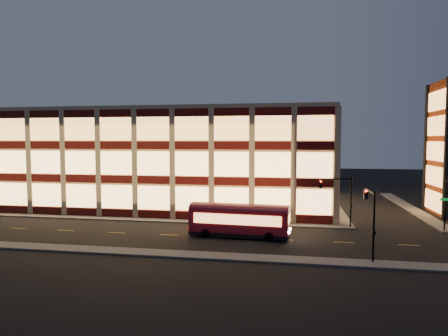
# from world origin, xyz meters

# --- Properties ---
(ground) EXTENTS (200.00, 200.00, 0.00)m
(ground) POSITION_xyz_m (0.00, 0.00, 0.00)
(ground) COLOR black
(ground) RESTS_ON ground
(sidewalk_office_south) EXTENTS (54.00, 2.00, 0.15)m
(sidewalk_office_south) POSITION_xyz_m (-3.00, 1.00, 0.07)
(sidewalk_office_south) COLOR #514F4C
(sidewalk_office_south) RESTS_ON ground
(sidewalk_office_east) EXTENTS (2.00, 30.00, 0.15)m
(sidewalk_office_east) POSITION_xyz_m (23.00, 17.00, 0.07)
(sidewalk_office_east) COLOR #514F4C
(sidewalk_office_east) RESTS_ON ground
(sidewalk_tower_west) EXTENTS (2.00, 30.00, 0.15)m
(sidewalk_tower_west) POSITION_xyz_m (34.00, 17.00, 0.07)
(sidewalk_tower_west) COLOR #514F4C
(sidewalk_tower_west) RESTS_ON ground
(sidewalk_near) EXTENTS (100.00, 2.00, 0.15)m
(sidewalk_near) POSITION_xyz_m (0.00, -13.00, 0.07)
(sidewalk_near) COLOR #514F4C
(sidewalk_near) RESTS_ON ground
(office_building) EXTENTS (50.45, 30.45, 14.50)m
(office_building) POSITION_xyz_m (-2.91, 16.91, 7.25)
(office_building) COLOR tan
(office_building) RESTS_ON ground
(traffic_signal_far) EXTENTS (3.79, 1.87, 6.00)m
(traffic_signal_far) POSITION_xyz_m (22.21, 0.24, 4.11)
(traffic_signal_far) COLOR black
(traffic_signal_far) RESTS_ON ground
(traffic_signal_near) EXTENTS (0.32, 4.45, 6.00)m
(traffic_signal_near) POSITION_xyz_m (23.50, -11.03, 4.13)
(traffic_signal_near) COLOR black
(traffic_signal_near) RESTS_ON ground
(trolley_bus) EXTENTS (10.47, 3.32, 3.49)m
(trolley_bus) POSITION_xyz_m (11.45, -5.46, 1.94)
(trolley_bus) COLOR #9F0817
(trolley_bus) RESTS_ON ground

